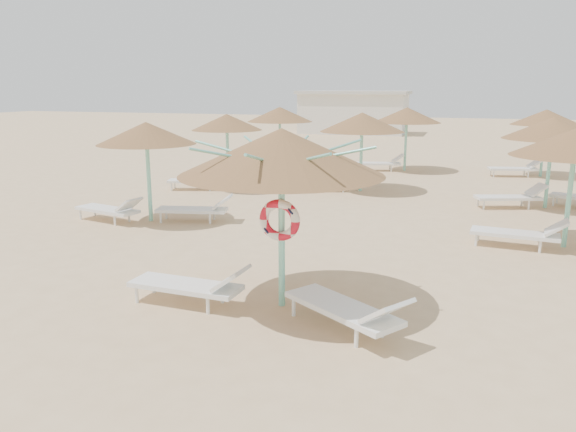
% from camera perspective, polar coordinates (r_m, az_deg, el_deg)
% --- Properties ---
extents(ground, '(120.00, 120.00, 0.00)m').
position_cam_1_polar(ground, '(9.87, -0.24, -8.33)').
color(ground, '#D4AF81').
rests_on(ground, ground).
extents(main_palapa, '(3.30, 3.30, 2.96)m').
position_cam_1_polar(main_palapa, '(8.92, -0.67, 6.46)').
color(main_palapa, '#7CD8C1').
rests_on(main_palapa, ground).
extents(lounger_main_a, '(2.09, 0.71, 0.75)m').
position_cam_1_polar(lounger_main_a, '(9.58, -9.66, -6.90)').
color(lounger_main_a, white).
rests_on(lounger_main_a, ground).
extents(lounger_main_b, '(2.13, 1.72, 0.78)m').
position_cam_1_polar(lounger_main_b, '(8.49, 6.20, -9.36)').
color(lounger_main_b, white).
rests_on(lounger_main_b, ground).
extents(palapa_field, '(18.18, 14.42, 2.72)m').
position_cam_1_polar(palapa_field, '(19.40, 12.27, 8.99)').
color(palapa_field, '#7CD8C1').
rests_on(palapa_field, ground).
extents(service_hut, '(8.40, 4.40, 3.25)m').
position_cam_1_polar(service_hut, '(44.66, 6.69, 10.46)').
color(service_hut, silver).
rests_on(service_hut, ground).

